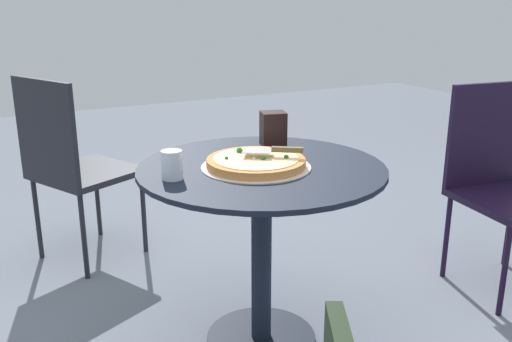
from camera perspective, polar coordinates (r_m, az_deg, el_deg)
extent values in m
plane|color=slate|center=(2.30, 0.52, -16.48)|extent=(10.00, 10.00, 0.00)
cylinder|color=black|center=(2.00, 0.57, 0.26)|extent=(0.88, 0.88, 0.02)
cylinder|color=black|center=(2.13, 0.54, -8.59)|extent=(0.08, 0.08, 0.67)
cylinder|color=black|center=(2.30, 0.52, -16.29)|extent=(0.42, 0.42, 0.02)
cylinder|color=beige|center=(1.98, 0.00, 0.42)|extent=(0.38, 0.38, 0.00)
cylinder|color=#D88A47|center=(1.98, 0.00, 0.86)|extent=(0.34, 0.34, 0.03)
cylinder|color=#F5D692|center=(1.98, 0.00, 1.29)|extent=(0.30, 0.30, 0.00)
sphere|color=#2A672C|center=(1.95, 0.75, 1.30)|extent=(0.02, 0.02, 0.02)
sphere|color=#29601D|center=(1.97, 3.05, 1.41)|extent=(0.02, 0.02, 0.02)
sphere|color=#28702C|center=(2.04, -1.66, 2.04)|extent=(0.02, 0.02, 0.02)
sphere|color=silver|center=(1.95, -0.21, 1.22)|extent=(0.01, 0.01, 0.01)
sphere|color=#386826|center=(1.96, -2.96, 1.30)|extent=(0.01, 0.01, 0.01)
cube|color=silver|center=(1.99, 0.14, 2.06)|extent=(0.13, 0.12, 0.00)
cube|color=brown|center=(1.98, 3.16, 2.15)|extent=(0.10, 0.08, 0.02)
cylinder|color=white|center=(1.87, -8.40, 0.61)|extent=(0.07, 0.07, 0.10)
cube|color=black|center=(2.26, 1.73, 4.23)|extent=(0.11, 0.11, 0.14)
cube|color=black|center=(2.92, -16.51, -0.18)|extent=(0.57, 0.57, 0.03)
cube|color=black|center=(2.75, -20.29, 3.77)|extent=(0.21, 0.40, 0.47)
cylinder|color=black|center=(3.24, -15.56, -2.65)|extent=(0.02, 0.02, 0.42)
cylinder|color=black|center=(2.97, -11.16, -4.15)|extent=(0.02, 0.02, 0.42)
cylinder|color=black|center=(3.05, -21.00, -4.46)|extent=(0.02, 0.02, 0.42)
cylinder|color=black|center=(2.76, -16.83, -6.29)|extent=(0.02, 0.02, 0.42)
cube|color=black|center=(2.79, 22.14, 3.41)|extent=(0.43, 0.08, 0.47)
cylinder|color=black|center=(2.56, 23.58, -9.13)|extent=(0.02, 0.02, 0.41)
cylinder|color=black|center=(3.04, 23.95, -5.05)|extent=(0.02, 0.02, 0.41)
cylinder|color=black|center=(2.81, 18.51, -6.23)|extent=(0.02, 0.02, 0.41)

